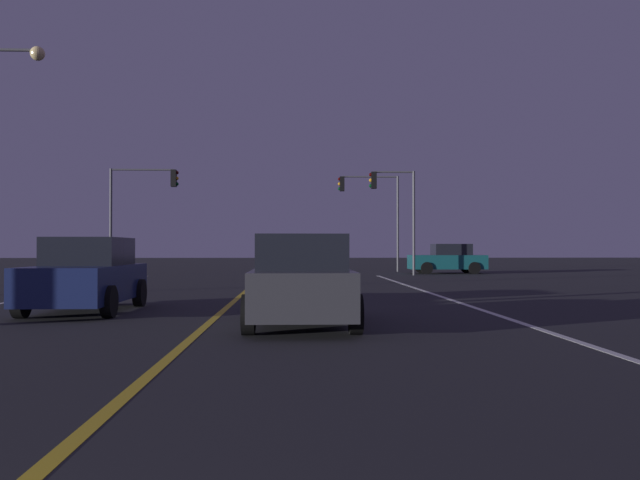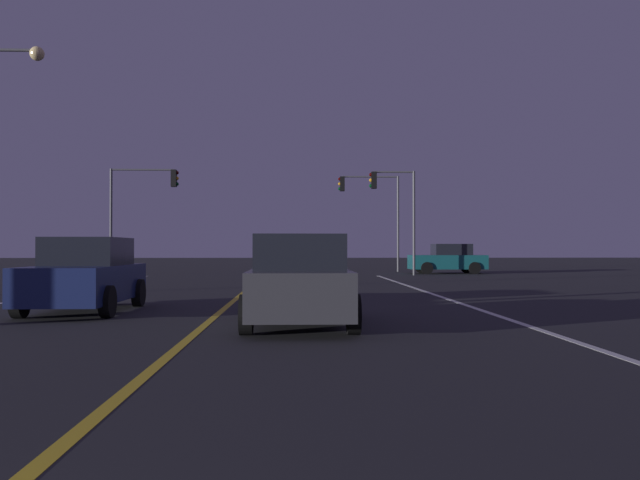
% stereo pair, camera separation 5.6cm
% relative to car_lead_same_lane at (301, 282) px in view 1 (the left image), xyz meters
% --- Properties ---
extents(lane_edge_right, '(0.16, 40.07, 0.01)m').
position_rel_car_lead_same_lane_xyz_m(lane_edge_right, '(4.26, 2.28, -0.82)').
color(lane_edge_right, silver).
rests_on(lane_edge_right, ground).
extents(lane_center_divider, '(0.16, 40.07, 0.01)m').
position_rel_car_lead_same_lane_xyz_m(lane_center_divider, '(-1.78, 2.28, -0.82)').
color(lane_center_divider, gold).
rests_on(lane_center_divider, ground).
extents(car_lead_same_lane, '(2.02, 4.30, 1.70)m').
position_rel_car_lead_same_lane_xyz_m(car_lead_same_lane, '(0.00, 0.00, 0.00)').
color(car_lead_same_lane, black).
rests_on(car_lead_same_lane, ground).
extents(car_crossing_side, '(4.30, 2.02, 1.70)m').
position_rel_car_lead_same_lane_xyz_m(car_crossing_side, '(8.68, 25.19, 0.00)').
color(car_crossing_side, black).
rests_on(car_crossing_side, ground).
extents(car_oncoming, '(2.02, 4.30, 1.70)m').
position_rel_car_lead_same_lane_xyz_m(car_oncoming, '(-4.89, 2.91, 0.00)').
color(car_oncoming, black).
rests_on(car_oncoming, ground).
extents(traffic_light_near_right, '(2.49, 0.36, 5.60)m').
position_rel_car_lead_same_lane_xyz_m(traffic_light_near_right, '(5.16, 22.81, 3.29)').
color(traffic_light_near_right, '#4C4C51').
rests_on(traffic_light_near_right, ground).
extents(traffic_light_near_left, '(3.63, 0.36, 5.67)m').
position_rel_car_lead_same_lane_xyz_m(traffic_light_near_left, '(-8.16, 22.81, 3.40)').
color(traffic_light_near_left, '#4C4C51').
rests_on(traffic_light_near_left, ground).
extents(traffic_light_far_right, '(3.80, 0.36, 5.94)m').
position_rel_car_lead_same_lane_xyz_m(traffic_light_far_right, '(4.54, 28.31, 3.60)').
color(traffic_light_far_right, '#4C4C51').
rests_on(traffic_light_far_right, ground).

